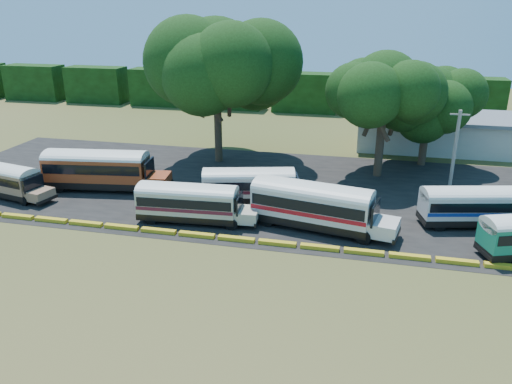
% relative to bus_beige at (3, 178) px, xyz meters
% --- Properties ---
extents(ground, '(160.00, 160.00, 0.00)m').
position_rel_bus_beige_xyz_m(ground, '(20.77, -5.04, -1.70)').
color(ground, '#344A18').
rests_on(ground, ground).
extents(asphalt_strip, '(64.00, 24.00, 0.02)m').
position_rel_bus_beige_xyz_m(asphalt_strip, '(21.77, 6.96, -1.69)').
color(asphalt_strip, black).
rests_on(asphalt_strip, ground).
extents(curb, '(53.70, 0.45, 0.30)m').
position_rel_bus_beige_xyz_m(curb, '(20.77, -4.04, -1.55)').
color(curb, yellow).
rests_on(curb, ground).
extents(terminal_building, '(19.00, 9.00, 4.00)m').
position_rel_bus_beige_xyz_m(terminal_building, '(38.77, 24.96, 0.33)').
color(terminal_building, beige).
rests_on(terminal_building, ground).
extents(treeline_backdrop, '(130.00, 4.00, 6.00)m').
position_rel_bus_beige_xyz_m(treeline_backdrop, '(20.77, 42.96, 1.30)').
color(treeline_backdrop, black).
rests_on(treeline_backdrop, ground).
extents(bus_beige, '(9.29, 4.03, 2.97)m').
position_rel_bus_beige_xyz_m(bus_beige, '(0.00, 0.00, 0.00)').
color(bus_beige, black).
rests_on(bus_beige, ground).
extents(bus_red, '(11.55, 4.26, 3.71)m').
position_rel_bus_beige_xyz_m(bus_red, '(7.43, 3.48, 0.42)').
color(bus_red, black).
rests_on(bus_red, ground).
extents(bus_cream_west, '(9.56, 2.94, 3.10)m').
position_rel_bus_beige_xyz_m(bus_cream_west, '(17.94, -1.57, 0.05)').
color(bus_cream_west, black).
rests_on(bus_cream_west, ground).
extents(bus_cream_east, '(9.72, 4.55, 3.11)m').
position_rel_bus_beige_xyz_m(bus_cream_east, '(21.60, 3.29, 0.05)').
color(bus_cream_east, black).
rests_on(bus_cream_east, ground).
extents(bus_white_red, '(11.27, 4.76, 3.60)m').
position_rel_bus_beige_xyz_m(bus_white_red, '(27.45, -0.63, 0.33)').
color(bus_white_red, black).
rests_on(bus_white_red, ground).
extents(bus_white_blue, '(9.75, 4.46, 3.11)m').
position_rel_bus_beige_xyz_m(bus_white_blue, '(39.32, 2.63, 0.06)').
color(bus_white_blue, black).
rests_on(bus_white_blue, ground).
extents(tree_west, '(12.19, 12.19, 14.94)m').
position_rel_bus_beige_xyz_m(tree_west, '(15.34, 14.40, 8.74)').
color(tree_west, '#3D2C1E').
rests_on(tree_west, ground).
extents(tree_center, '(8.99, 8.99, 12.10)m').
position_rel_bus_beige_xyz_m(tree_center, '(32.11, 13.22, 7.05)').
color(tree_center, '#3D2C1E').
rests_on(tree_center, ground).
extents(tree_east, '(8.58, 8.58, 10.24)m').
position_rel_bus_beige_xyz_m(tree_east, '(36.67, 17.97, 5.36)').
color(tree_east, '#3D2C1E').
rests_on(tree_east, ground).
extents(utility_pole, '(1.60, 0.30, 7.59)m').
position_rel_bus_beige_xyz_m(utility_pole, '(38.38, 9.40, 2.20)').
color(utility_pole, gray).
rests_on(utility_pole, ground).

